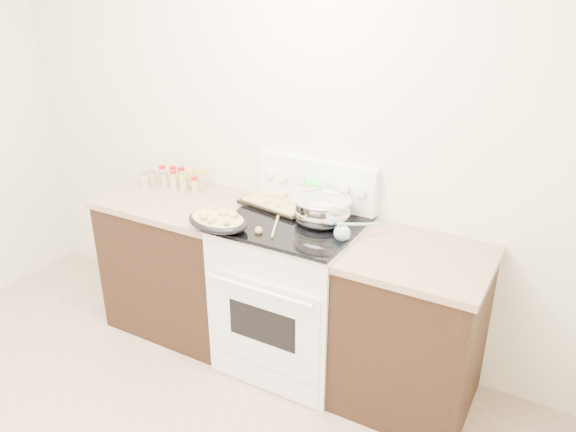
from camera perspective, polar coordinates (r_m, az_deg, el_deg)
The scene contains 9 objects.
counter_left at distance 3.80m, azimuth -10.55°, elevation -4.61°, with size 0.93×0.67×0.92m.
counter_right at distance 3.16m, azimuth 12.41°, elevation -11.26°, with size 0.73×0.67×0.92m.
kitchen_range at distance 3.37m, azimuth 0.46°, elevation -7.63°, with size 0.78×0.73×1.22m.
mixing_bowl at distance 3.12m, azimuth 3.50°, elevation 0.59°, with size 0.38×0.38×0.19m.
roasting_pan at distance 3.08m, azimuth -7.17°, elevation -0.41°, with size 0.41×0.31×0.11m.
baking_sheet at distance 3.37m, azimuth -0.84°, elevation 1.43°, with size 0.49×0.38×0.06m.
wooden_spoon at distance 3.05m, azimuth -2.33°, elevation -1.30°, with size 0.13×0.26×0.04m.
blue_ladle at distance 2.96m, azimuth 5.70°, elevation -1.64°, with size 0.19×0.26×0.11m.
spice_jars at distance 3.77m, azimuth -11.32°, elevation 3.75°, with size 0.39×0.23×0.13m.
Camera 1 is at (1.73, -1.09, 2.25)m, focal length 35.00 mm.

